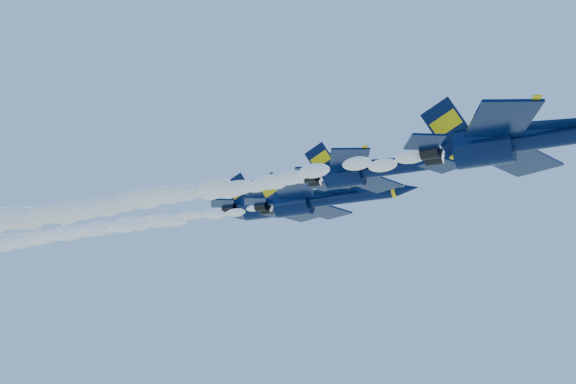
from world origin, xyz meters
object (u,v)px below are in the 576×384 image
at_px(jet_lead, 539,137).
at_px(jet_third, 325,198).
at_px(jet_second, 378,169).
at_px(jet_fourth, 295,200).

height_order(jet_lead, jet_third, jet_third).
bearing_deg(jet_second, jet_third, 134.35).
distance_m(jet_third, jet_fourth, 12.99).
distance_m(jet_lead, jet_third, 29.69).
xyz_separation_m(jet_third, jet_fourth, (-7.36, 10.07, 3.63)).
relative_size(jet_third, jet_fourth, 0.82).
height_order(jet_lead, jet_fourth, jet_fourth).
height_order(jet_second, jet_third, jet_third).
distance_m(jet_lead, jet_second, 18.54).
xyz_separation_m(jet_lead, jet_fourth, (-29.35, 29.57, 7.87)).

